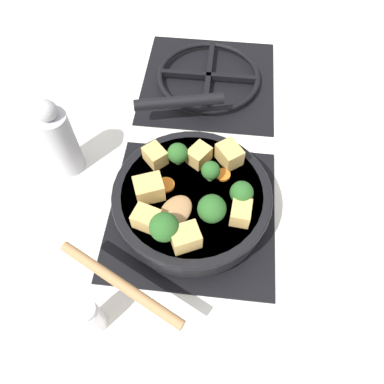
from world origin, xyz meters
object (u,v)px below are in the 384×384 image
(skillet_pan, at_px, (192,197))
(salt_shaker, at_px, (91,317))
(pepper_mill, at_px, (60,140))
(wooden_spoon, at_px, (146,250))

(skillet_pan, xyz_separation_m, salt_shaker, (-0.13, -0.22, -0.01))
(skillet_pan, height_order, pepper_mill, pepper_mill)
(wooden_spoon, bearing_deg, skillet_pan, 64.35)
(wooden_spoon, xyz_separation_m, salt_shaker, (-0.07, -0.10, -0.04))
(pepper_mill, bearing_deg, wooden_spoon, -45.19)
(skillet_pan, bearing_deg, salt_shaker, -120.60)
(pepper_mill, distance_m, salt_shaker, 0.33)
(pepper_mill, bearing_deg, skillet_pan, -17.50)
(wooden_spoon, relative_size, pepper_mill, 1.28)
(skillet_pan, relative_size, salt_shaker, 4.55)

